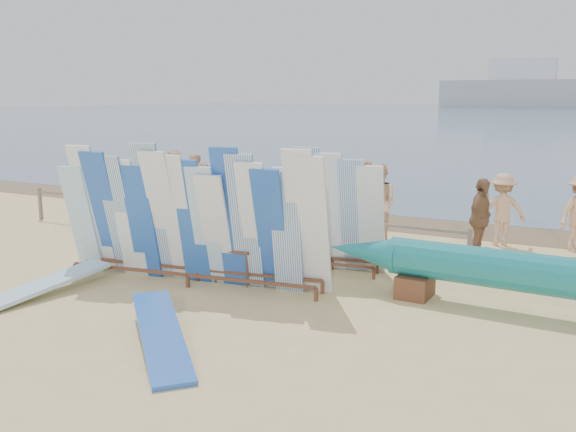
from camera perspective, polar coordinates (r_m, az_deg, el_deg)
The scene contains 25 objects.
ground at distance 12.69m, azimuth -14.13°, elevation -5.09°, with size 160.00×160.00×0.00m, color #DBC17E.
ocean at distance 137.45m, azimuth 23.54°, elevation 8.80°, with size 320.00×240.00×0.02m, color #46607D.
wet_sand_strip at distance 18.57m, azimuth 0.43°, elevation 0.37°, with size 40.00×2.60×0.01m, color brown.
distant_ship at distance 190.24m, azimuth 20.97°, elevation 10.99°, with size 45.00×8.00×14.00m.
fence at distance 14.87m, azimuth -6.73°, elevation 0.05°, with size 12.08×0.08×0.90m.
main_surfboard_rack at distance 11.37m, azimuth -9.02°, elevation -0.57°, with size 5.32×1.50×2.66m.
side_surfboard_rack at distance 12.04m, azimuth 3.99°, elevation -0.06°, with size 2.25×0.97×2.53m.
outrigger_canoe at distance 10.48m, azimuth 22.35°, elevation -5.27°, with size 7.32×0.98×1.04m.
vendor_table at distance 11.60m, azimuth -4.81°, elevation -4.42°, with size 0.84×0.59×1.11m.
flat_board_d at distance 8.97m, azimuth -11.75°, elevation -11.90°, with size 0.56×2.70×0.07m, color blue.
flat_board_b at distance 11.69m, azimuth -22.25°, elevation -7.00°, with size 0.56×2.70×0.07m, color #8EBFE3.
beach_chair_left at distance 15.87m, azimuth -3.81°, elevation -0.60°, with size 0.58×0.60×0.85m.
beach_chair_right at distance 15.53m, azimuth -2.83°, elevation -0.90°, with size 0.58×0.59×0.80m.
stroller at distance 14.95m, azimuth 1.70°, elevation -0.41°, with size 0.80×0.99×1.19m.
beachgoer_1 at distance 17.55m, azimuth -8.82°, elevation 2.71°, with size 0.68×0.38×1.88m, color #8C6042.
beachgoer_10 at distance 13.77m, azimuth 17.55°, elevation -0.24°, with size 1.03×0.45×1.76m, color #8C6042.
beachgoer_11 at distance 20.19m, azimuth -10.54°, elevation 3.58°, with size 1.63×0.53×1.76m, color beige.
beachgoer_4 at distance 16.37m, azimuth -1.11°, elevation 1.81°, with size 0.96×0.41×1.63m, color #8C6042.
beachgoer_extra_1 at distance 19.81m, azimuth -15.97°, elevation 3.00°, with size 0.95×0.41×1.62m, color #8C6042.
beachgoer_8 at distance 14.87m, azimuth 8.51°, elevation 1.24°, with size 0.92×0.44×1.89m, color beige.
beachgoer_7 at distance 15.70m, azimuth 7.26°, elevation 1.75°, with size 0.68×0.37×1.87m, color #8C6042.
beachgoer_0 at distance 18.36m, azimuth -12.54°, elevation 2.78°, with size 0.87×0.41×1.77m, color tan.
beachgoer_3 at distance 18.27m, azimuth -6.94°, elevation 2.57°, with size 1.00×0.41×1.55m, color tan.
beachgoer_2 at distance 17.18m, azimuth -7.92°, elevation 2.21°, with size 0.81×0.39×1.67m, color beige.
beachgoer_9 at distance 15.16m, azimuth 19.38°, elevation 0.57°, with size 1.11×0.46×1.72m, color tan.
Camera 1 is at (8.05, -9.17, 3.48)m, focal length 38.00 mm.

